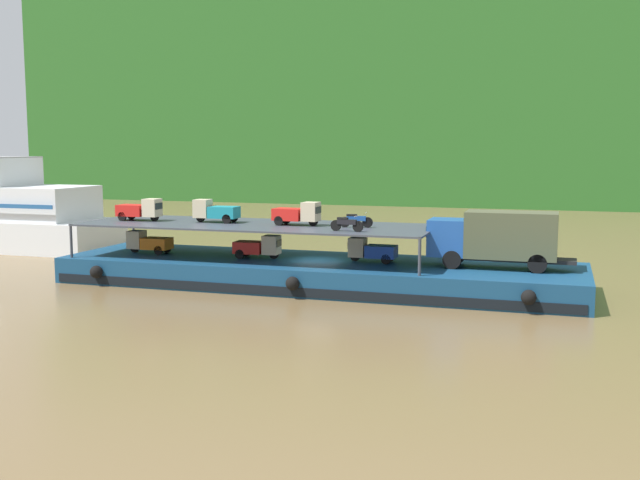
{
  "coord_description": "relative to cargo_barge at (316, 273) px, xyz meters",
  "views": [
    {
      "loc": [
        13.38,
        -40.96,
        8.03
      ],
      "look_at": [
        0.21,
        0.0,
        2.7
      ],
      "focal_mm": 42.07,
      "sensor_mm": 36.0,
      "label": 1
    }
  ],
  "objects": [
    {
      "name": "ground_plane",
      "position": [
        0.0,
        0.02,
        -0.75
      ],
      "size": [
        400.0,
        400.0,
        0.0
      ],
      "primitive_type": "plane",
      "color": "brown"
    },
    {
      "name": "hillside_far_bank",
      "position": [
        0.0,
        75.7,
        20.69
      ],
      "size": [
        135.56,
        34.47,
        38.07
      ],
      "color": "#286023",
      "rests_on": "ground"
    },
    {
      "name": "cargo_barge",
      "position": [
        0.0,
        0.0,
        0.0
      ],
      "size": [
        30.27,
        8.39,
        1.5
      ],
      "color": "navy",
      "rests_on": "ground"
    },
    {
      "name": "covered_lorry",
      "position": [
        10.15,
        0.3,
        2.45
      ],
      "size": [
        7.87,
        2.32,
        3.1
      ],
      "color": "#1E4C99",
      "rests_on": "cargo_barge"
    },
    {
      "name": "cargo_rack",
      "position": [
        -3.8,
        0.02,
        2.69
      ],
      "size": [
        21.07,
        7.0,
        2.0
      ],
      "color": "#383D47",
      "rests_on": "cargo_barge"
    },
    {
      "name": "mini_truck_lower_stern",
      "position": [
        -10.85,
        -0.33,
        1.44
      ],
      "size": [
        2.76,
        1.24,
        1.38
      ],
      "color": "orange",
      "rests_on": "cargo_barge"
    },
    {
      "name": "mini_truck_lower_aft",
      "position": [
        -3.55,
        -0.22,
        1.44
      ],
      "size": [
        2.76,
        1.24,
        1.38
      ],
      "color": "red",
      "rests_on": "cargo_barge"
    },
    {
      "name": "mini_truck_lower_mid",
      "position": [
        3.21,
        0.39,
        1.44
      ],
      "size": [
        2.75,
        1.22,
        1.38
      ],
      "color": "#1E47B7",
      "rests_on": "cargo_barge"
    },
    {
      "name": "mini_truck_upper_stern",
      "position": [
        -11.45,
        -0.21,
        3.44
      ],
      "size": [
        2.75,
        1.21,
        1.38
      ],
      "color": "red",
      "rests_on": "cargo_rack"
    },
    {
      "name": "mini_truck_upper_mid",
      "position": [
        -6.54,
        0.25,
        3.44
      ],
      "size": [
        2.77,
        1.25,
        1.38
      ],
      "color": "teal",
      "rests_on": "cargo_rack"
    },
    {
      "name": "mini_truck_upper_fore",
      "position": [
        -1.2,
        0.13,
        3.44
      ],
      "size": [
        2.79,
        1.29,
        1.38
      ],
      "color": "red",
      "rests_on": "cargo_rack"
    },
    {
      "name": "motorcycle_upper_port",
      "position": [
        2.4,
        -2.07,
        3.18
      ],
      "size": [
        1.9,
        0.55,
        0.87
      ],
      "color": "black",
      "rests_on": "cargo_rack"
    },
    {
      "name": "motorcycle_upper_centre",
      "position": [
        2.36,
        0.02,
        3.18
      ],
      "size": [
        1.9,
        0.55,
        0.87
      ],
      "color": "black",
      "rests_on": "cargo_rack"
    }
  ]
}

